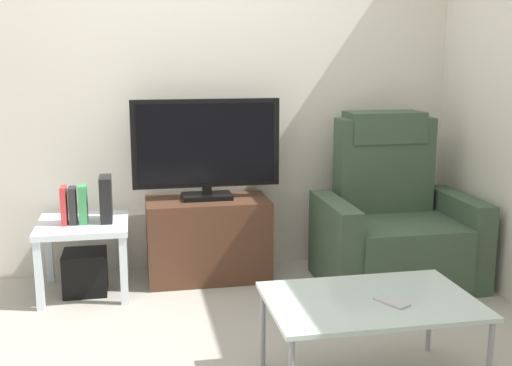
{
  "coord_description": "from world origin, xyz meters",
  "views": [
    {
      "loc": [
        -0.34,
        -3.13,
        1.45
      ],
      "look_at": [
        0.38,
        0.5,
        0.7
      ],
      "focal_mm": 44.67,
      "sensor_mm": 36.0,
      "label": 1
    }
  ],
  "objects_px": {
    "book_rightmost": "(83,204)",
    "cell_phone": "(392,302)",
    "recliner_armchair": "(393,224)",
    "subwoofer_box": "(85,272)",
    "tv_stand": "(208,238)",
    "game_console": "(106,199)",
    "television": "(206,147)",
    "book_middle": "(73,206)",
    "coffee_table": "(370,304)",
    "side_table": "(83,233)",
    "book_leftmost": "(64,205)"
  },
  "relations": [
    {
      "from": "subwoofer_box",
      "to": "game_console",
      "type": "distance_m",
      "value": 0.48
    },
    {
      "from": "tv_stand",
      "to": "book_middle",
      "type": "height_order",
      "value": "book_middle"
    },
    {
      "from": "book_leftmost",
      "to": "television",
      "type": "bearing_deg",
      "value": 10.14
    },
    {
      "from": "television",
      "to": "subwoofer_box",
      "type": "height_order",
      "value": "television"
    },
    {
      "from": "tv_stand",
      "to": "game_console",
      "type": "xyz_separation_m",
      "value": [
        -0.63,
        -0.11,
        0.32
      ]
    },
    {
      "from": "television",
      "to": "game_console",
      "type": "height_order",
      "value": "television"
    },
    {
      "from": "subwoofer_box",
      "to": "book_rightmost",
      "type": "xyz_separation_m",
      "value": [
        0.01,
        -0.02,
        0.43
      ]
    },
    {
      "from": "recliner_armchair",
      "to": "coffee_table",
      "type": "bearing_deg",
      "value": -118.76
    },
    {
      "from": "book_rightmost",
      "to": "cell_phone",
      "type": "bearing_deg",
      "value": -46.97
    },
    {
      "from": "recliner_armchair",
      "to": "coffee_table",
      "type": "relative_size",
      "value": 1.2
    },
    {
      "from": "tv_stand",
      "to": "side_table",
      "type": "height_order",
      "value": "tv_stand"
    },
    {
      "from": "television",
      "to": "tv_stand",
      "type": "bearing_deg",
      "value": -90.0
    },
    {
      "from": "book_leftmost",
      "to": "book_rightmost",
      "type": "height_order",
      "value": "book_rightmost"
    },
    {
      "from": "tv_stand",
      "to": "book_rightmost",
      "type": "xyz_separation_m",
      "value": [
        -0.77,
        -0.14,
        0.3
      ]
    },
    {
      "from": "television",
      "to": "book_middle",
      "type": "height_order",
      "value": "television"
    },
    {
      "from": "subwoofer_box",
      "to": "book_leftmost",
      "type": "distance_m",
      "value": 0.45
    },
    {
      "from": "book_middle",
      "to": "television",
      "type": "bearing_deg",
      "value": 10.74
    },
    {
      "from": "recliner_armchair",
      "to": "television",
      "type": "bearing_deg",
      "value": 164.8
    },
    {
      "from": "tv_stand",
      "to": "television",
      "type": "bearing_deg",
      "value": 90.0
    },
    {
      "from": "tv_stand",
      "to": "book_leftmost",
      "type": "distance_m",
      "value": 0.94
    },
    {
      "from": "book_middle",
      "to": "tv_stand",
      "type": "bearing_deg",
      "value": 9.48
    },
    {
      "from": "tv_stand",
      "to": "book_leftmost",
      "type": "xyz_separation_m",
      "value": [
        -0.88,
        -0.14,
        0.3
      ]
    },
    {
      "from": "coffee_table",
      "to": "television",
      "type": "bearing_deg",
      "value": 108.66
    },
    {
      "from": "subwoofer_box",
      "to": "tv_stand",
      "type": "bearing_deg",
      "value": 8.64
    },
    {
      "from": "side_table",
      "to": "book_rightmost",
      "type": "bearing_deg",
      "value": -61.59
    },
    {
      "from": "side_table",
      "to": "game_console",
      "type": "distance_m",
      "value": 0.25
    },
    {
      "from": "television",
      "to": "book_middle",
      "type": "bearing_deg",
      "value": -169.26
    },
    {
      "from": "television",
      "to": "coffee_table",
      "type": "distance_m",
      "value": 1.71
    },
    {
      "from": "book_middle",
      "to": "book_rightmost",
      "type": "bearing_deg",
      "value": 0.0
    },
    {
      "from": "recliner_armchair",
      "to": "game_console",
      "type": "xyz_separation_m",
      "value": [
        -1.81,
        0.15,
        0.21
      ]
    },
    {
      "from": "tv_stand",
      "to": "recliner_armchair",
      "type": "relative_size",
      "value": 0.73
    },
    {
      "from": "side_table",
      "to": "game_console",
      "type": "height_order",
      "value": "game_console"
    },
    {
      "from": "coffee_table",
      "to": "subwoofer_box",
      "type": "bearing_deg",
      "value": 132.58
    },
    {
      "from": "book_rightmost",
      "to": "game_console",
      "type": "distance_m",
      "value": 0.14
    },
    {
      "from": "tv_stand",
      "to": "game_console",
      "type": "relative_size",
      "value": 2.85
    },
    {
      "from": "game_console",
      "to": "cell_phone",
      "type": "height_order",
      "value": "game_console"
    },
    {
      "from": "recliner_armchair",
      "to": "book_middle",
      "type": "height_order",
      "value": "recliner_armchair"
    },
    {
      "from": "television",
      "to": "recliner_armchair",
      "type": "height_order",
      "value": "television"
    },
    {
      "from": "side_table",
      "to": "game_console",
      "type": "relative_size",
      "value": 1.96
    },
    {
      "from": "television",
      "to": "game_console",
      "type": "bearing_deg",
      "value": -168.65
    },
    {
      "from": "subwoofer_box",
      "to": "game_console",
      "type": "xyz_separation_m",
      "value": [
        0.15,
        0.01,
        0.46
      ]
    },
    {
      "from": "book_rightmost",
      "to": "recliner_armchair",
      "type": "bearing_deg",
      "value": -3.65
    },
    {
      "from": "tv_stand",
      "to": "recliner_armchair",
      "type": "height_order",
      "value": "recliner_armchair"
    },
    {
      "from": "tv_stand",
      "to": "recliner_armchair",
      "type": "xyz_separation_m",
      "value": [
        1.18,
        -0.26,
        0.11
      ]
    },
    {
      "from": "subwoofer_box",
      "to": "game_console",
      "type": "relative_size",
      "value": 0.94
    },
    {
      "from": "book_rightmost",
      "to": "game_console",
      "type": "xyz_separation_m",
      "value": [
        0.13,
        0.03,
        0.02
      ]
    },
    {
      "from": "tv_stand",
      "to": "book_middle",
      "type": "bearing_deg",
      "value": -170.52
    },
    {
      "from": "recliner_armchair",
      "to": "subwoofer_box",
      "type": "distance_m",
      "value": 1.97
    },
    {
      "from": "book_middle",
      "to": "coffee_table",
      "type": "relative_size",
      "value": 0.25
    },
    {
      "from": "tv_stand",
      "to": "television",
      "type": "height_order",
      "value": "television"
    }
  ]
}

